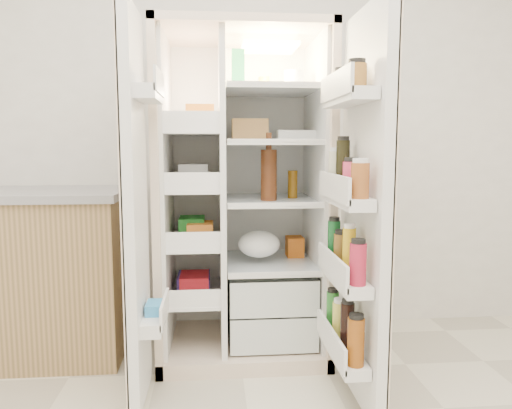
{
  "coord_description": "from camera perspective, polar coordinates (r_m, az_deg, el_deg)",
  "views": [
    {
      "loc": [
        -0.14,
        -1.09,
        1.18
      ],
      "look_at": [
        0.07,
        1.25,
        0.9
      ],
      "focal_mm": 34.0,
      "sensor_mm": 36.0,
      "label": 1
    }
  ],
  "objects": [
    {
      "name": "freezer_door",
      "position": [
        2.19,
        -13.92,
        -0.88
      ],
      "size": [
        0.15,
        0.4,
        1.72
      ],
      "color": "silver",
      "rests_on": "floor"
    },
    {
      "name": "wall_back",
      "position": [
        3.1,
        -2.47,
        10.06
      ],
      "size": [
        4.0,
        0.02,
        2.7
      ],
      "primitive_type": "cube",
      "color": "white",
      "rests_on": "floor"
    },
    {
      "name": "fridge_door",
      "position": [
        2.17,
        12.17,
        -1.35
      ],
      "size": [
        0.17,
        0.58,
        1.72
      ],
      "color": "silver",
      "rests_on": "floor"
    },
    {
      "name": "refrigerator",
      "position": [
        2.79,
        -1.38,
        -2.09
      ],
      "size": [
        0.92,
        0.7,
        1.8
      ],
      "color": "beige",
      "rests_on": "floor"
    },
    {
      "name": "kitchen_counter",
      "position": [
        3.08,
        -26.79,
        -7.18
      ],
      "size": [
        1.29,
        0.69,
        0.94
      ],
      "color": "#A27D51",
      "rests_on": "floor"
    }
  ]
}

